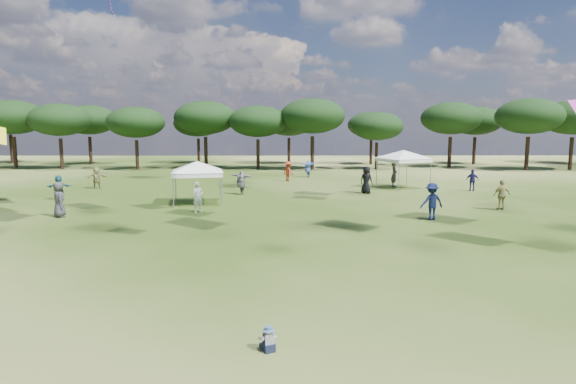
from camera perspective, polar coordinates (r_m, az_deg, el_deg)
name	(u,v)px	position (r m, az deg, el deg)	size (l,w,h in m)	color
tree_line	(303,119)	(54.77, 1.81, 8.64)	(108.78, 17.63, 7.77)	black
tent_left	(197,163)	(28.73, -10.70, 3.37)	(5.73, 5.73, 2.83)	gray
tent_right	(404,152)	(36.48, 13.55, 4.66)	(5.52, 5.52, 3.13)	gray
toddler	(268,340)	(10.14, -2.34, -17.11)	(0.40, 0.43, 0.52)	black
festival_crowd	(273,181)	(32.73, -1.78, 1.26)	(28.65, 21.61, 1.89)	#A9301C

